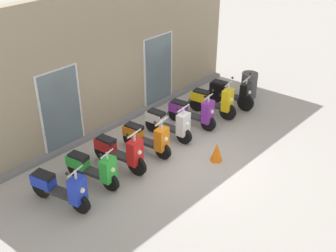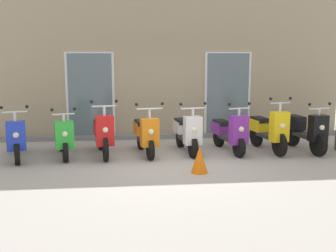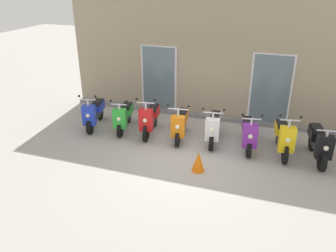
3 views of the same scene
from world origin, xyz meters
The scene contains 12 objects.
ground_plane centered at (0.00, 0.00, 0.00)m, with size 40.00×40.00×0.00m, color #A8A39E.
storefront_facade centered at (0.00, 2.88, 1.94)m, with size 9.91×0.50×4.01m.
scooter_blue centered at (-3.29, 0.82, 0.47)m, with size 0.72×1.58×1.22m.
scooter_green centered at (-2.31, 0.91, 0.46)m, with size 0.66×1.49×1.15m.
scooter_red centered at (-1.44, 0.91, 0.50)m, with size 0.62×1.63×1.31m.
scooter_orange centered at (-0.49, 0.91, 0.47)m, with size 0.64×1.52×1.24m.
scooter_white centered at (0.46, 1.01, 0.47)m, with size 0.61×1.54×1.22m.
scooter_purple centered at (1.45, 0.96, 0.46)m, with size 0.64×1.58×1.21m.
scooter_yellow centered at (2.36, 0.89, 0.52)m, with size 0.63×1.60×1.32m.
scooter_black centered at (3.24, 0.85, 0.49)m, with size 0.63×1.60×1.20m.
trash_bin centered at (4.27, 0.85, 0.42)m, with size 0.53×0.53×0.84m, color #4C4C51.
traffic_cone centered at (0.46, -0.67, 0.26)m, with size 0.32×0.32×0.52m, color orange.
Camera 1 is at (-7.18, -5.98, 6.33)m, focal length 45.62 mm.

